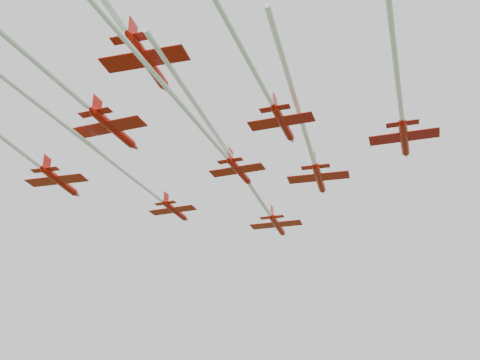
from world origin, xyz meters
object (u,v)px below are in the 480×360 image
at_px(jet_lead, 254,191).
at_px(jet_row3_right, 398,82).
at_px(jet_row2_left, 125,172).
at_px(jet_row4_right, 262,85).
at_px(jet_row2_right, 311,151).
at_px(jet_row4_left, 56,79).
at_px(jet_row3_left, 3,138).
at_px(jet_row3_mid, 212,140).

bearing_deg(jet_lead, jet_row3_right, -46.73).
distance_m(jet_row2_left, jet_row4_right, 30.38).
height_order(jet_row2_right, jet_row4_left, jet_row2_right).
relative_size(jet_row2_left, jet_row4_right, 1.44).
bearing_deg(jet_row3_left, jet_row2_right, 24.02).
relative_size(jet_row2_left, jet_row3_mid, 1.35).
bearing_deg(jet_lead, jet_row2_left, -138.46).
bearing_deg(jet_row2_left, jet_row3_right, -11.50).
distance_m(jet_row3_left, jet_row4_right, 36.96).
distance_m(jet_row3_mid, jet_row4_left, 20.99).
bearing_deg(jet_row3_right, jet_row3_left, -177.04).
relative_size(jet_row2_right, jet_row4_right, 1.13).
bearing_deg(jet_row3_mid, jet_row2_right, 51.73).
relative_size(jet_lead, jet_row3_mid, 1.43).
relative_size(jet_row4_left, jet_row4_right, 1.29).
bearing_deg(jet_row3_mid, jet_lead, 93.21).
relative_size(jet_lead, jet_row4_left, 1.18).
distance_m(jet_row3_left, jet_row3_mid, 28.05).
distance_m(jet_row3_right, jet_row4_left, 39.17).
bearing_deg(jet_row4_left, jet_row4_right, 17.64).
relative_size(jet_row3_right, jet_row4_right, 1.38).
bearing_deg(jet_row3_left, jet_row3_mid, 11.44).
distance_m(jet_lead, jet_row3_left, 38.63).
bearing_deg(jet_row4_left, jet_row3_right, 21.54).
xyz_separation_m(jet_row2_left, jet_row3_mid, (16.49, -3.74, -0.25)).
relative_size(jet_row2_left, jet_row4_left, 1.12).
height_order(jet_row3_left, jet_row4_left, jet_row4_left).
height_order(jet_lead, jet_row4_left, jet_row4_left).
bearing_deg(jet_row2_right, jet_row4_right, -96.38).
bearing_deg(jet_row2_left, jet_lead, 45.66).
distance_m(jet_lead, jet_row4_right, 32.66).
bearing_deg(jet_row3_left, jet_row3_right, 0.24).
distance_m(jet_row2_left, jet_row3_mid, 16.91).
distance_m(jet_row2_right, jet_row4_right, 23.10).
relative_size(jet_row3_left, jet_row4_right, 1.41).
bearing_deg(jet_row2_right, jet_row3_left, -156.40).
relative_size(jet_lead, jet_row3_left, 1.08).
bearing_deg(jet_lead, jet_row4_right, -73.83).
xyz_separation_m(jet_row2_left, jet_row2_right, (25.33, 10.11, 2.53)).
distance_m(jet_lead, jet_row3_mid, 20.64).
relative_size(jet_row3_mid, jet_row3_right, 0.77).
xyz_separation_m(jet_row2_right, jet_row4_left, (-19.31, -31.97, -1.20)).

